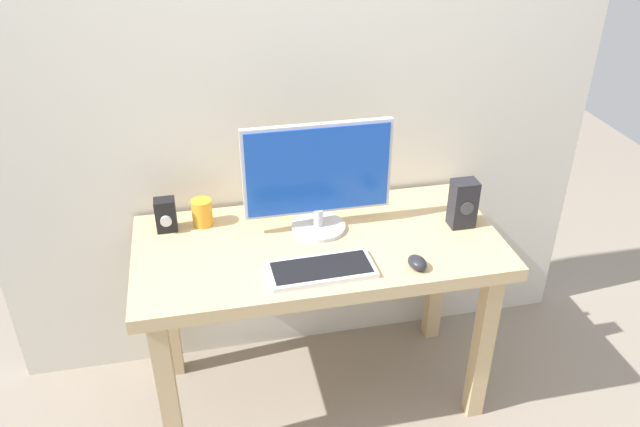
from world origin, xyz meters
The scene contains 9 objects.
ground_plane centered at (0.00, 0.00, 0.00)m, with size 6.00×6.00×0.00m, color gray.
wall_back centered at (0.00, 0.37, 1.50)m, with size 2.51×0.04×3.00m, color silver.
desk centered at (0.00, 0.00, 0.67)m, with size 1.37×0.66×0.77m.
monitor centered at (0.02, 0.09, 1.00)m, with size 0.56×0.21×0.43m.
keyboard_primary centered at (-0.03, -0.20, 0.78)m, with size 0.38×0.18×0.02m.
mouse centered at (0.30, -0.24, 0.79)m, with size 0.06×0.09×0.04m, color #232328.
speaker_right centered at (0.57, 0.00, 0.87)m, with size 0.10×0.08×0.19m.
audio_controller centered at (-0.55, 0.20, 0.84)m, with size 0.08×0.07×0.13m.
coffee_mug centered at (-0.42, 0.21, 0.83)m, with size 0.08×0.08×0.11m, color orange.
Camera 1 is at (-0.41, -1.95, 2.07)m, focal length 35.58 mm.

